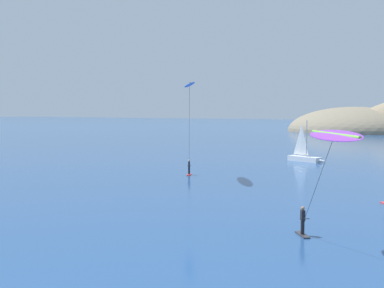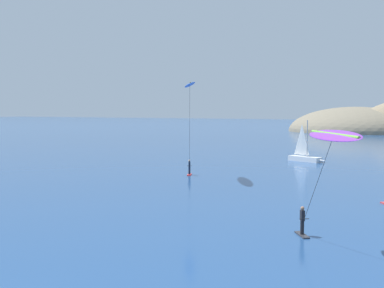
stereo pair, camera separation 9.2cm
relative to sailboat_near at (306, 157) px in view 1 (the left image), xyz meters
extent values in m
ellipsoid|color=#7A705B|center=(-5.05, 94.13, -0.64)|extent=(41.19, 46.05, 15.54)
cube|color=white|center=(-0.28, 0.13, -0.29)|extent=(4.94, 3.29, 0.70)
cone|color=white|center=(1.90, -0.88, -0.29)|extent=(2.24, 1.51, 0.67)
cylinder|color=#B2B2B7|center=(0.00, 0.00, 2.56)|extent=(0.12, 0.12, 5.00)
pyramid|color=white|center=(-0.82, 0.38, 2.38)|extent=(1.67, 0.83, 4.25)
cylinder|color=#A5A5AD|center=(-0.82, 0.38, 0.31)|extent=(1.67, 0.83, 0.08)
cube|color=red|center=(-8.78, -18.93, -0.60)|extent=(0.88, 1.55, 0.08)
cylinder|color=#192338|center=(-8.78, -18.93, -0.16)|extent=(0.22, 0.22, 0.80)
cube|color=#192338|center=(-8.78, -18.93, 0.54)|extent=(0.33, 0.39, 0.60)
sphere|color=beige|center=(-8.78, -18.93, 0.96)|extent=(0.22, 0.22, 0.22)
cylinder|color=black|center=(-8.62, -19.24, 0.42)|extent=(0.51, 0.29, 0.04)
ellipsoid|color=blue|center=(-7.81, -20.85, 9.14)|extent=(3.93, 6.22, 0.65)
cylinder|color=gold|center=(-7.81, -20.85, 9.19)|extent=(2.90, 5.49, 0.16)
cylinder|color=#333338|center=(-8.21, -20.05, 4.73)|extent=(0.85, 1.64, 8.62)
cube|color=#2D2D33|center=(8.09, -38.76, -0.60)|extent=(1.15, 1.48, 0.08)
cylinder|color=black|center=(8.09, -38.76, -0.16)|extent=(0.22, 0.22, 0.80)
cube|color=black|center=(8.09, -38.76, 0.54)|extent=(0.35, 0.39, 0.60)
sphere|color=#9E7051|center=(8.09, -38.76, 0.96)|extent=(0.22, 0.22, 0.22)
cylinder|color=black|center=(8.27, -39.06, 0.42)|extent=(0.49, 0.32, 0.04)
ellipsoid|color=purple|center=(10.31, -42.46, 5.41)|extent=(4.06, 5.72, 0.61)
cylinder|color=#7ACC42|center=(10.31, -42.46, 5.46)|extent=(3.07, 4.96, 0.16)
cylinder|color=#333338|center=(9.29, -40.76, 2.87)|extent=(2.07, 3.43, 4.91)
camera|label=1|loc=(14.06, -66.19, 6.72)|focal=45.00mm
camera|label=2|loc=(14.14, -66.15, 6.72)|focal=45.00mm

